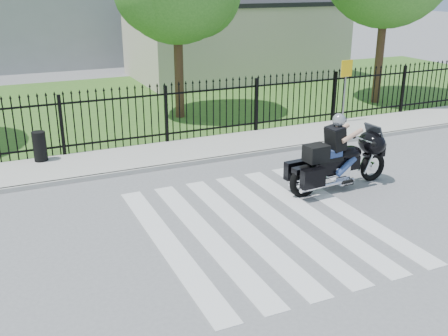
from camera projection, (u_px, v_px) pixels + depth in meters
name	position (u px, v px, depth m)	size (l,w,h in m)	color
ground	(262.00, 225.00, 10.65)	(120.00, 120.00, 0.00)	slate
crosswalk	(262.00, 225.00, 10.65)	(5.00, 5.50, 0.01)	silver
sidewalk	(179.00, 153.00, 14.91)	(40.00, 2.00, 0.12)	#ADAAA3
curb	(191.00, 163.00, 14.05)	(40.00, 0.12, 0.12)	#ADAAA3
grass_strip	(119.00, 104.00, 20.92)	(40.00, 12.00, 0.02)	#305F20
iron_fence	(166.00, 116.00, 15.48)	(26.00, 0.04, 1.80)	black
building_low	(234.00, 41.00, 26.47)	(10.00, 6.00, 3.50)	beige
building_low_roof	(235.00, 3.00, 25.84)	(10.20, 6.20, 0.20)	black
motorcycle_rider	(338.00, 158.00, 12.28)	(2.85, 0.97, 1.88)	black
traffic_sign	(346.00, 78.00, 17.37)	(0.46, 0.08, 2.09)	gray
litter_bin	(40.00, 146.00, 13.93)	(0.36, 0.36, 0.80)	black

